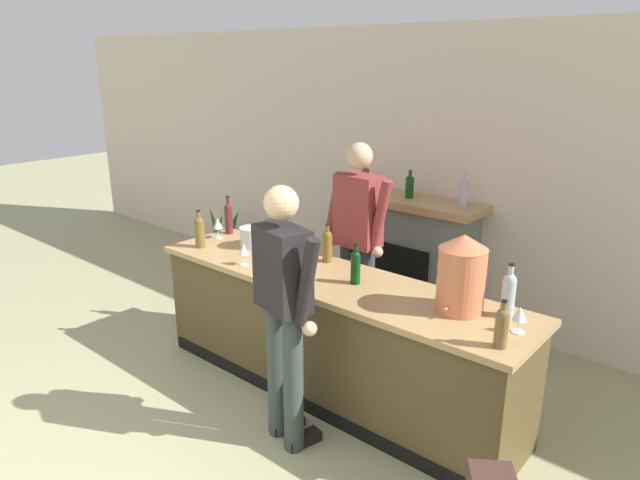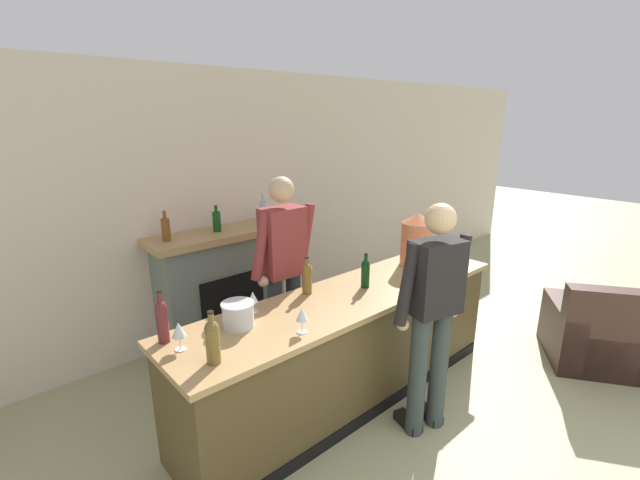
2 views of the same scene
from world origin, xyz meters
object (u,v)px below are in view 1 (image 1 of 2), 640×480
(ice_bucket_steel, at_px, (253,237))
(wine_bottle_riesling_slim, at_px, (229,217))
(fireplace_stone, at_px, (408,257))
(wine_bottle_chardonnay_pale, at_px, (502,326))
(potted_plant_corner, at_px, (225,241))
(wine_bottle_merlot_tall, at_px, (509,293))
(wine_glass_near_bucket, at_px, (281,236))
(copper_dispenser, at_px, (462,273))
(wine_bottle_rose_blush, at_px, (327,245))
(wine_glass_front_right, at_px, (218,224))
(wine_glass_front_left, at_px, (244,250))
(wine_bottle_burgundy_dark, at_px, (355,266))
(person_customer, at_px, (284,308))
(person_bartender, at_px, (357,242))
(wine_bottle_port_short, at_px, (200,231))
(wine_glass_by_dispenser, at_px, (520,314))

(ice_bucket_steel, height_order, wine_bottle_riesling_slim, wine_bottle_riesling_slim)
(fireplace_stone, height_order, wine_bottle_chardonnay_pale, fireplace_stone)
(potted_plant_corner, relative_size, wine_bottle_riesling_slim, 2.20)
(wine_bottle_merlot_tall, bearing_deg, wine_glass_near_bucket, 178.56)
(ice_bucket_steel, bearing_deg, wine_glass_near_bucket, 32.96)
(wine_bottle_riesling_slim, bearing_deg, copper_dispenser, -3.96)
(wine_bottle_rose_blush, xyz_separation_m, wine_glass_front_right, (-1.12, -0.15, -0.01))
(wine_glass_front_left, bearing_deg, fireplace_stone, 77.94)
(wine_bottle_burgundy_dark, bearing_deg, wine_glass_front_right, 177.54)
(wine_bottle_burgundy_dark, height_order, wine_glass_near_bucket, wine_bottle_burgundy_dark)
(potted_plant_corner, distance_m, wine_bottle_chardonnay_pale, 4.47)
(fireplace_stone, relative_size, ice_bucket_steel, 6.75)
(person_customer, height_order, person_bartender, person_bartender)
(wine_glass_near_bucket, relative_size, wine_glass_front_left, 0.89)
(wine_bottle_port_short, bearing_deg, copper_dispenser, 6.49)
(copper_dispenser, xyz_separation_m, wine_bottle_burgundy_dark, (-0.77, -0.06, -0.12))
(copper_dispenser, distance_m, wine_glass_by_dispenser, 0.43)
(wine_glass_near_bucket, height_order, wine_glass_front_left, wine_glass_front_left)
(wine_bottle_chardonnay_pale, bearing_deg, copper_dispenser, 143.96)
(fireplace_stone, xyz_separation_m, wine_bottle_burgundy_dark, (0.50, -1.52, 0.45))
(ice_bucket_steel, distance_m, wine_glass_front_right, 0.42)
(wine_bottle_rose_blush, height_order, wine_glass_front_right, wine_bottle_rose_blush)
(wine_glass_by_dispenser, bearing_deg, wine_bottle_rose_blush, 172.51)
(person_customer, relative_size, copper_dispenser, 3.49)
(person_bartender, bearing_deg, ice_bucket_steel, -147.05)
(wine_bottle_rose_blush, bearing_deg, wine_glass_front_right, -172.26)
(person_customer, relative_size, wine_bottle_rose_blush, 5.69)
(person_customer, bearing_deg, potted_plant_corner, 145.83)
(person_customer, bearing_deg, wine_bottle_merlot_tall, 38.47)
(wine_glass_front_left, bearing_deg, wine_glass_near_bucket, 98.10)
(wine_bottle_merlot_tall, bearing_deg, person_customer, -141.53)
(wine_glass_near_bucket, bearing_deg, wine_bottle_port_short, -142.14)
(wine_bottle_chardonnay_pale, distance_m, wine_bottle_rose_blush, 1.66)
(wine_bottle_burgundy_dark, relative_size, wine_glass_near_bucket, 1.92)
(wine_bottle_rose_blush, relative_size, wine_glass_by_dispenser, 1.88)
(person_bartender, bearing_deg, copper_dispenser, -23.30)
(wine_bottle_chardonnay_pale, bearing_deg, person_customer, -159.44)
(fireplace_stone, relative_size, copper_dispenser, 3.00)
(person_customer, distance_m, wine_bottle_merlot_tall, 1.37)
(wine_bottle_merlot_tall, xyz_separation_m, wine_glass_by_dispenser, (0.14, -0.16, -0.04))
(wine_bottle_rose_blush, bearing_deg, wine_bottle_burgundy_dark, -26.60)
(person_customer, height_order, wine_bottle_rose_blush, person_customer)
(wine_bottle_chardonnay_pale, bearing_deg, wine_glass_front_left, -179.33)
(wine_bottle_merlot_tall, height_order, wine_glass_front_right, wine_bottle_merlot_tall)
(potted_plant_corner, relative_size, wine_bottle_rose_blush, 2.48)
(wine_bottle_burgundy_dark, xyz_separation_m, wine_glass_front_left, (-0.87, -0.25, -0.01))
(ice_bucket_steel, height_order, wine_glass_by_dispenser, ice_bucket_steel)
(person_customer, bearing_deg, wine_glass_front_left, 152.87)
(potted_plant_corner, relative_size, copper_dispenser, 1.52)
(wine_bottle_riesling_slim, height_order, wine_bottle_merlot_tall, wine_bottle_riesling_slim)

